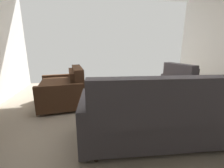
% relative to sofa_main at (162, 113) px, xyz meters
% --- Properties ---
extents(ground_plane, '(5.64, 5.53, 0.01)m').
position_rel_sofa_main_xyz_m(ground_plane, '(0.00, -0.92, -0.38)').
color(ground_plane, tan).
extents(sofa_main, '(2.12, 1.05, 0.91)m').
position_rel_sofa_main_xyz_m(sofa_main, '(0.00, 0.00, 0.00)').
color(sofa_main, black).
rests_on(sofa_main, ground).
extents(loveseat_near, '(0.98, 1.25, 0.79)m').
position_rel_sofa_main_xyz_m(loveseat_near, '(1.40, -1.57, -0.04)').
color(loveseat_near, black).
rests_on(loveseat_near, ground).
extents(coffee_table, '(1.08, 0.63, 0.42)m').
position_rel_sofa_main_xyz_m(coffee_table, '(0.04, -1.18, -0.03)').
color(coffee_table, brown).
rests_on(coffee_table, ground).
extents(armchair_side, '(1.06, 1.08, 0.87)m').
position_rel_sofa_main_xyz_m(armchair_side, '(-1.24, -1.14, -0.01)').
color(armchair_side, black).
rests_on(armchair_side, ground).
extents(book_stack, '(0.29, 0.32, 0.12)m').
position_rel_sofa_main_xyz_m(book_stack, '(-0.37, -1.06, 0.09)').
color(book_stack, '#C63833').
rests_on(book_stack, coffee_table).
extents(tv_remote, '(0.16, 0.13, 0.02)m').
position_rel_sofa_main_xyz_m(tv_remote, '(0.23, -1.37, 0.05)').
color(tv_remote, black).
rests_on(tv_remote, coffee_table).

